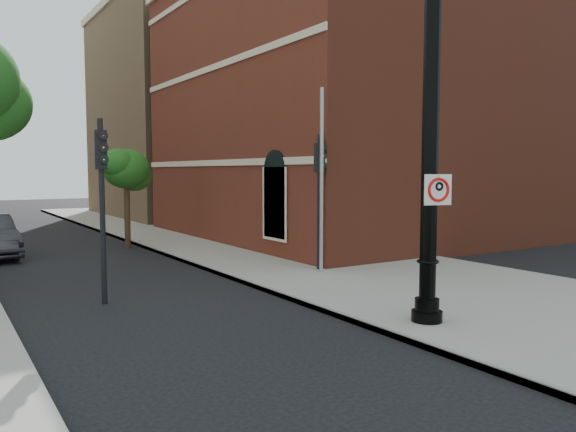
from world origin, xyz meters
TOP-DOWN VIEW (x-y plane):
  - ground at (0.00, 0.00)m, footprint 120.00×120.00m
  - sidewalk_right at (6.00, 10.00)m, footprint 8.00×60.00m
  - curb_edge at (2.05, 10.00)m, footprint 0.10×60.00m
  - brick_wall_building at (16.00, 14.00)m, footprint 22.30×16.30m
  - bg_building_tan_b at (16.00, 30.00)m, footprint 22.00×14.00m
  - lamppost at (3.14, 0.03)m, footprint 0.63×0.63m
  - no_parking_sign at (3.18, -0.15)m, footprint 0.59×0.18m
  - traffic_signal_left at (-1.85, 5.58)m, footprint 0.32×0.38m
  - traffic_signal_right at (4.80, 6.10)m, footprint 0.31×0.37m
  - utility_pole at (4.59, 5.70)m, footprint 0.11×0.11m
  - street_tree_c at (1.57, 15.15)m, footprint 2.25×2.04m

SIDE VIEW (x-z plane):
  - ground at x=0.00m, z-range 0.00..0.00m
  - sidewalk_right at x=6.00m, z-range 0.00..0.12m
  - curb_edge at x=2.05m, z-range 0.00..0.14m
  - no_parking_sign at x=3.18m, z-range 2.49..3.10m
  - utility_pole at x=4.59m, z-range 0.00..5.61m
  - traffic_signal_right at x=4.80m, z-range 0.74..5.02m
  - traffic_signal_left at x=-1.85m, z-range 0.76..5.14m
  - street_tree_c at x=1.57m, z-range 1.16..5.23m
  - lamppost at x=3.14m, z-range -0.28..7.12m
  - brick_wall_building at x=16.00m, z-range 0.01..12.51m
  - bg_building_tan_b at x=16.00m, z-range 0.00..14.00m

